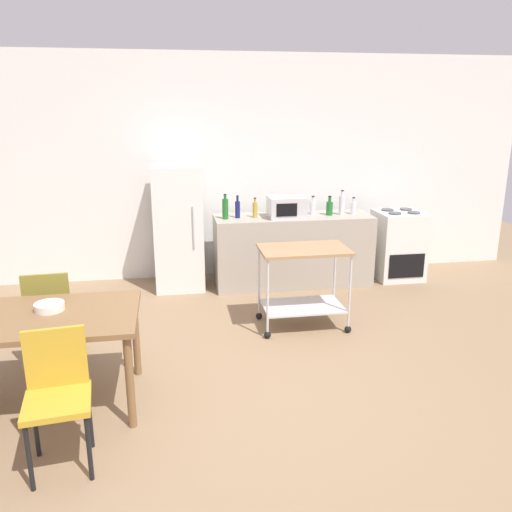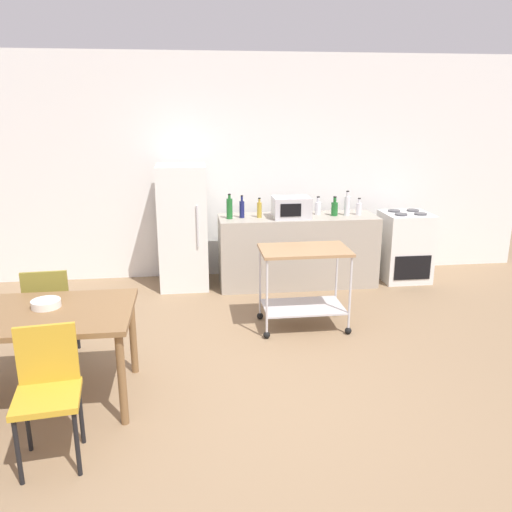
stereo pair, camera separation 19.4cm
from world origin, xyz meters
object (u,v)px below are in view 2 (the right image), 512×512
refrigerator (183,227)px  kitchen_cart (304,275)px  bottle_sesame_oil (335,208)px  bottle_vinegar (229,208)px  chair_olive (50,308)px  dining_table (32,322)px  bottle_sparkling_water (242,209)px  bottle_wine (347,205)px  bottle_hot_sauce (318,208)px  microwave (291,207)px  chair_mustard (48,386)px  stove_oven (404,246)px  bottle_soy_sauce (359,208)px  bottle_soda (259,209)px  fruit_bowl (46,304)px

refrigerator → kitchen_cart: size_ratio=1.70×
refrigerator → bottle_sesame_oil: bearing=-3.6°
bottle_vinegar → chair_olive: bearing=-133.9°
dining_table → chair_olive: size_ratio=1.69×
chair_olive → kitchen_cart: (2.40, 0.48, 0.05)m
bottle_sparkling_water → bottle_wine: (1.34, -0.02, 0.02)m
bottle_hot_sauce → microwave: bearing=-156.6°
microwave → bottle_vinegar: bearing=176.9°
chair_mustard → bottle_sesame_oil: (2.75, 3.23, 0.48)m
stove_oven → chair_olive: bearing=-155.3°
dining_table → bottle_sesame_oil: 3.95m
stove_oven → bottle_wine: bearing=-177.1°
bottle_vinegar → bottle_soy_sauce: bottle_vinegar is taller
bottle_sparkling_water → microwave: bottle_sparkling_water is taller
chair_mustard → microwave: 3.88m
chair_mustard → bottle_soda: bottle_soda is taller
chair_mustard → bottle_soda: (1.79, 3.23, 0.48)m
bottle_sesame_oil → fruit_bowl: 3.81m
bottle_vinegar → bottle_sparkling_water: size_ratio=1.10×
bottle_wine → bottle_sesame_oil: bearing=178.9°
bottle_sesame_oil → bottle_wine: (0.16, -0.00, 0.03)m
bottle_wine → fruit_bowl: bearing=-142.0°
bottle_vinegar → bottle_sesame_oil: (1.33, 0.02, -0.04)m
bottle_wine → bottle_vinegar: bearing=-179.3°
bottle_vinegar → bottle_soy_sauce: bearing=1.0°
kitchen_cart → microwave: size_ratio=1.98×
dining_table → microwave: microwave is taller
chair_mustard → refrigerator: bearing=69.1°
stove_oven → microwave: (-1.55, -0.10, 0.58)m
bottle_vinegar → bottle_wine: bottle_wine is taller
refrigerator → microwave: 1.38m
bottle_soy_sauce → fruit_bowl: 4.07m
chair_olive → microwave: microwave is taller
bottle_vinegar → bottle_sesame_oil: bottle_vinegar is taller
stove_oven → fruit_bowl: (-3.92, -2.46, 0.33)m
stove_oven → bottle_sesame_oil: bottle_sesame_oil is taller
refrigerator → dining_table: bearing=-112.9°
bottle_hot_sauce → bottle_sesame_oil: 0.21m
stove_oven → kitchen_cart: size_ratio=1.01×
chair_olive → bottle_sparkling_water: (1.90, 1.85, 0.49)m
chair_olive → bottle_vinegar: bottle_vinegar is taller
bottle_sparkling_water → bottle_soy_sauce: size_ratio=1.29×
bottle_sparkling_water → bottle_soy_sauce: bottle_sparkling_water is taller
refrigerator → bottle_vinegar: refrigerator is taller
kitchen_cart → bottle_hot_sauce: size_ratio=3.92×
dining_table → chair_olive: bearing=93.8°
bottle_soy_sauce → bottle_sesame_oil: bearing=-178.7°
dining_table → microwave: bearing=44.9°
bottle_vinegar → bottle_hot_sauce: (1.14, 0.12, -0.04)m
kitchen_cart → bottle_soy_sauce: (1.00, 1.35, 0.41)m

